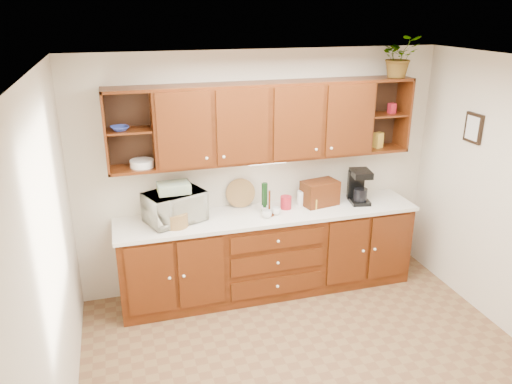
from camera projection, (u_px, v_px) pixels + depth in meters
floor at (318, 373)px, 4.34m from camera, size 4.00×4.00×0.00m
ceiling at (334, 68)px, 3.43m from camera, size 4.00×4.00×0.00m
back_wall at (261, 172)px, 5.46m from camera, size 4.00×0.00×4.00m
left_wall at (51, 274)px, 3.37m from camera, size 0.00×3.50×3.50m
base_cabinets at (268, 253)px, 5.49m from camera, size 3.20×0.60×0.90m
countertop at (269, 214)px, 5.32m from camera, size 3.24×0.64×0.04m
upper_cabinets at (267, 121)px, 5.11m from camera, size 3.20×0.33×0.80m
undercabinet_light at (267, 162)px, 5.21m from camera, size 0.40×0.05×0.02m
framed_picture at (474, 128)px, 5.02m from camera, size 0.03×0.24×0.30m
wicker_basket at (176, 219)px, 4.95m from camera, size 0.24×0.24×0.15m
microwave at (175, 207)px, 5.04m from camera, size 0.67×0.57×0.32m
towel_stack at (174, 188)px, 4.97m from camera, size 0.32×0.24×0.10m
wine_bottle at (265, 197)px, 5.29m from camera, size 0.08×0.08×0.32m
woven_tray at (241, 206)px, 5.47m from camera, size 0.33×0.11×0.32m
bread_box at (320, 193)px, 5.48m from camera, size 0.42×0.31×0.27m
mug_tree at (269, 211)px, 5.23m from camera, size 0.23×0.24×0.27m
canister_red at (286, 202)px, 5.39m from camera, size 0.15×0.15×0.14m
canister_white at (301, 198)px, 5.49m from camera, size 0.10×0.10×0.16m
canister_yellow at (314, 203)px, 5.40m from camera, size 0.10×0.10×0.12m
coffee_maker at (359, 187)px, 5.53m from camera, size 0.24×0.29×0.38m
bowl_stack at (120, 128)px, 4.69m from camera, size 0.21×0.21×0.04m
plate_stack at (142, 163)px, 4.89m from camera, size 0.29×0.29×0.07m
pantry_box_yellow at (378, 140)px, 5.54m from camera, size 0.11×0.10×0.17m
pantry_box_red at (392, 108)px, 5.45m from camera, size 0.08×0.07×0.11m
potted_plant at (399, 56)px, 5.22m from camera, size 0.43×0.39×0.43m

